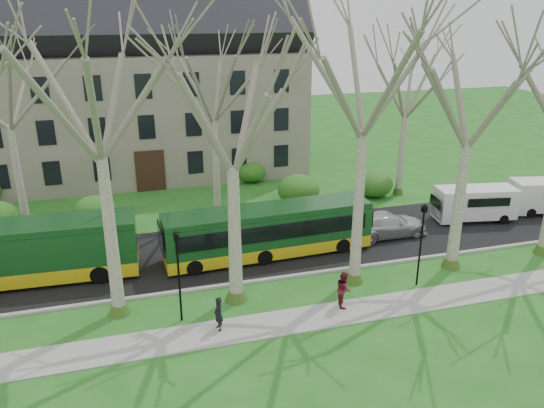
{
  "coord_description": "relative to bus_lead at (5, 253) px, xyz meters",
  "views": [
    {
      "loc": [
        -7.79,
        -22.08,
        13.34
      ],
      "look_at": [
        -0.58,
        3.0,
        3.66
      ],
      "focal_mm": 35.0,
      "sensor_mm": 36.0,
      "label": 1
    }
  ],
  "objects": [
    {
      "name": "bus_follow",
      "position": [
        13.68,
        -0.57,
        -0.14
      ],
      "size": [
        11.87,
        2.98,
        2.94
      ],
      "primitive_type": null,
      "rotation": [
        0.0,
        0.0,
        0.05
      ],
      "color": "#124119",
      "rests_on": "road"
    },
    {
      "name": "sedan",
      "position": [
        21.39,
        0.01,
        -0.86
      ],
      "size": [
        5.3,
        2.33,
        1.52
      ],
      "primitive_type": "imported",
      "rotation": [
        0.0,
        0.0,
        1.61
      ],
      "color": "silver",
      "rests_on": "road"
    },
    {
      "name": "ground",
      "position": [
        14.07,
        -4.97,
        -1.68
      ],
      "size": [
        120.0,
        120.0,
        0.0
      ],
      "primitive_type": "plane",
      "color": "#22621C",
      "rests_on": "ground"
    },
    {
      "name": "building",
      "position": [
        8.07,
        19.03,
        6.39
      ],
      "size": [
        26.5,
        12.2,
        16.0
      ],
      "color": "slate",
      "rests_on": "ground"
    },
    {
      "name": "van_a",
      "position": [
        28.2,
        0.72,
        -0.49
      ],
      "size": [
        5.4,
        2.73,
        2.25
      ],
      "primitive_type": null,
      "rotation": [
        0.0,
        0.0,
        -0.17
      ],
      "color": "silver",
      "rests_on": "road"
    },
    {
      "name": "curb",
      "position": [
        14.07,
        -3.47,
        -1.61
      ],
      "size": [
        80.0,
        0.25,
        0.14
      ],
      "primitive_type": "cube",
      "color": "#A5A39E",
      "rests_on": "ground"
    },
    {
      "name": "hedges",
      "position": [
        9.4,
        9.03,
        -0.68
      ],
      "size": [
        30.6,
        8.6,
        2.0
      ],
      "color": "#225B1A",
      "rests_on": "ground"
    },
    {
      "name": "tree_row_far",
      "position": [
        12.73,
        6.03,
        4.32
      ],
      "size": [
        33.0,
        7.0,
        12.0
      ],
      "color": "gray",
      "rests_on": "ground"
    },
    {
      "name": "road",
      "position": [
        14.07,
        0.53,
        -1.65
      ],
      "size": [
        80.0,
        8.0,
        0.06
      ],
      "primitive_type": "cube",
      "color": "black",
      "rests_on": "ground"
    },
    {
      "name": "lamp_row",
      "position": [
        14.07,
        -5.97,
        0.9
      ],
      "size": [
        36.22,
        0.22,
        4.3
      ],
      "color": "black",
      "rests_on": "ground"
    },
    {
      "name": "sidewalk",
      "position": [
        14.07,
        -7.47,
        -1.65
      ],
      "size": [
        70.0,
        2.0,
        0.06
      ],
      "primitive_type": "cube",
      "color": "gray",
      "rests_on": "ground"
    },
    {
      "name": "bus_lead",
      "position": [
        0.0,
        0.0,
        0.0
      ],
      "size": [
        13.03,
        3.23,
        3.23
      ],
      "primitive_type": null,
      "rotation": [
        0.0,
        0.0,
        -0.04
      ],
      "color": "#124119",
      "rests_on": "road"
    },
    {
      "name": "pedestrian_b",
      "position": [
        15.59,
        -6.88,
        -0.74
      ],
      "size": [
        0.86,
        0.99,
        1.76
      ],
      "primitive_type": "imported",
      "rotation": [
        0.0,
        0.0,
        1.31
      ],
      "color": "maroon",
      "rests_on": "sidewalk"
    },
    {
      "name": "tree_row_verge",
      "position": [
        14.07,
        -4.67,
        5.32
      ],
      "size": [
        49.0,
        7.0,
        14.0
      ],
      "color": "gray",
      "rests_on": "ground"
    },
    {
      "name": "pedestrian_a",
      "position": [
        9.55,
        -7.23,
        -0.83
      ],
      "size": [
        0.47,
        0.63,
        1.57
      ],
      "primitive_type": "imported",
      "rotation": [
        0.0,
        0.0,
        -1.4
      ],
      "color": "black",
      "rests_on": "sidewalk"
    }
  ]
}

